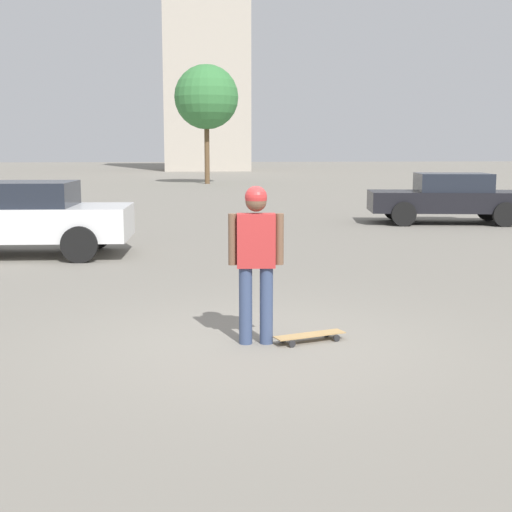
{
  "coord_description": "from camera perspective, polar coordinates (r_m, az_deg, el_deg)",
  "views": [
    {
      "loc": [
        0.86,
        7.67,
        2.15
      ],
      "look_at": [
        0.0,
        0.0,
        0.99
      ],
      "focal_mm": 50.0,
      "sensor_mm": 36.0,
      "label": 1
    }
  ],
  "objects": [
    {
      "name": "person",
      "position": [
        7.8,
        0.0,
        0.4
      ],
      "size": [
        0.61,
        0.25,
        1.76
      ],
      "rotation": [
        0.0,
        0.0,
        3.07
      ],
      "color": "#38476B",
      "rests_on": "ground_plane"
    },
    {
      "name": "car_parked_far",
      "position": [
        21.46,
        15.2,
        4.56
      ],
      "size": [
        4.74,
        2.48,
        1.45
      ],
      "rotation": [
        0.0,
        0.0,
        -0.16
      ],
      "color": "black",
      "rests_on": "ground_plane"
    },
    {
      "name": "ground_plane",
      "position": [
        8.01,
        0.0,
        -7.0
      ],
      "size": [
        220.0,
        220.0,
        0.0
      ],
      "primitive_type": "plane",
      "color": "gray"
    },
    {
      "name": "tree_distant",
      "position": [
        44.53,
        -3.99,
        12.55
      ],
      "size": [
        3.91,
        3.91,
        7.23
      ],
      "color": "brown",
      "rests_on": "ground_plane"
    },
    {
      "name": "skateboard",
      "position": [
        8.08,
        4.32,
        -6.38
      ],
      "size": [
        0.85,
        0.45,
        0.09
      ],
      "rotation": [
        0.0,
        0.0,
        0.33
      ],
      "color": "tan",
      "rests_on": "ground_plane"
    },
    {
      "name": "car_parked_near",
      "position": [
        15.13,
        -18.4,
        2.97
      ],
      "size": [
        4.54,
        2.27,
        1.5
      ],
      "rotation": [
        0.0,
        0.0,
        -0.05
      ],
      "color": "silver",
      "rests_on": "ground_plane"
    }
  ]
}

